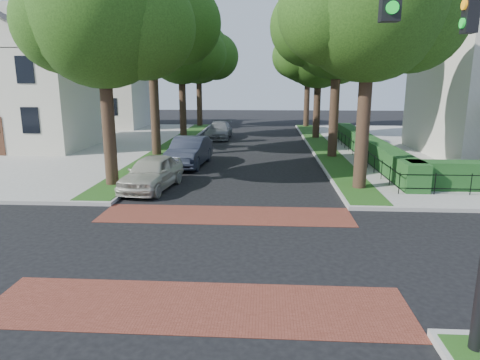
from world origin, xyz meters
name	(u,v)px	position (x,y,z in m)	size (l,w,h in m)	color
ground	(215,249)	(0.00, 0.00, 0.00)	(120.00, 120.00, 0.00)	black
crosswalk_far	(226,215)	(0.00, 3.20, 0.01)	(9.00, 2.20, 0.01)	maroon
crosswalk_near	(198,306)	(0.00, -3.20, 0.01)	(9.00, 2.20, 0.01)	maroon
grass_strip_ne	(322,146)	(5.40, 19.10, 0.16)	(1.60, 29.80, 0.02)	#203F12
grass_strip_nw	(172,145)	(-5.40, 19.10, 0.16)	(1.60, 29.80, 0.02)	#203F12
tree_right_near	(372,6)	(5.60, 7.24, 7.63)	(7.75, 6.67, 10.66)	black
tree_right_mid	(340,23)	(5.61, 15.25, 7.99)	(8.25, 7.09, 11.22)	black
tree_right_far	(320,52)	(5.60, 24.22, 6.91)	(7.25, 6.23, 9.74)	black
tree_right_back	(309,54)	(5.60, 33.23, 7.27)	(7.50, 6.45, 10.20)	black
tree_left_near	(105,18)	(-5.40, 7.23, 7.27)	(7.50, 6.45, 10.20)	black
tree_left_mid	(154,18)	(-5.39, 15.24, 8.34)	(8.00, 6.88, 11.48)	black
tree_left_far	(183,50)	(-5.40, 24.22, 7.12)	(7.00, 6.02, 9.86)	black
tree_left_back	(200,53)	(-5.40, 33.24, 7.41)	(7.75, 6.66, 10.44)	black
hedge_main_road	(369,147)	(7.70, 15.00, 0.75)	(1.00, 18.00, 1.20)	#17441C
fence_main_road	(355,149)	(6.90, 15.00, 0.60)	(0.06, 18.00, 0.90)	black
house_left_near	(22,76)	(-15.49, 17.99, 5.04)	(10.00, 9.00, 10.14)	beige
house_left_far	(99,77)	(-15.49, 31.99, 5.04)	(10.00, 9.00, 10.14)	beige
parked_car_front	(152,173)	(-3.60, 6.76, 0.75)	(1.77, 4.40, 1.50)	#B9B7A6
parked_car_middle	(189,152)	(-2.91, 12.19, 0.81)	(1.72, 4.94, 1.63)	#202531
parked_car_rear	(219,130)	(-2.49, 23.89, 0.69)	(1.92, 4.73, 1.37)	slate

